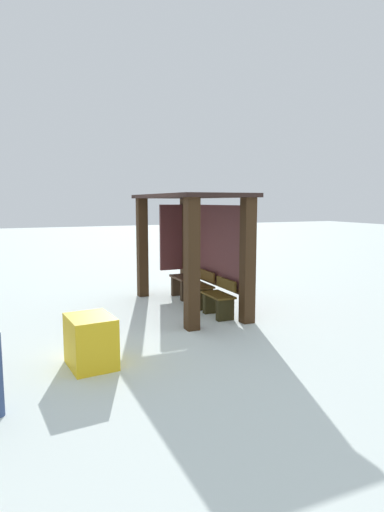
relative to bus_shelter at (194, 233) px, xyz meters
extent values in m
plane|color=white|center=(0.09, -0.16, -1.54)|extent=(60.00, 60.00, 0.00)
cube|color=#372312|center=(-1.34, -0.71, -0.41)|extent=(0.22, 0.22, 2.24)
cube|color=#372312|center=(1.51, -0.71, -0.41)|extent=(0.22, 0.22, 2.24)
cube|color=#372312|center=(-1.34, 0.38, -0.41)|extent=(0.22, 0.22, 2.24)
cube|color=#372312|center=(1.51, 0.38, -0.41)|extent=(0.22, 0.22, 2.24)
cube|color=black|center=(0.09, -0.16, 0.75)|extent=(3.22, 1.45, 0.08)
cube|color=#582B2C|center=(0.09, 0.38, -0.20)|extent=(2.63, 0.08, 1.53)
cube|color=#372312|center=(0.09, 0.36, -1.02)|extent=(2.63, 0.06, 0.08)
cube|color=#582B2C|center=(-1.34, 0.03, -0.20)|extent=(0.08, 0.60, 1.53)
cube|color=#4F3726|center=(-0.78, 0.08, -1.07)|extent=(0.77, 0.40, 0.05)
cube|color=#4F3726|center=(-0.78, 0.26, -0.86)|extent=(0.73, 0.04, 0.20)
cube|color=black|center=(-0.50, 0.08, -1.31)|extent=(0.12, 0.34, 0.44)
cube|color=black|center=(-1.06, 0.08, -1.31)|extent=(0.12, 0.34, 0.44)
cube|color=#533714|center=(0.09, 0.08, -1.09)|extent=(0.77, 0.37, 0.03)
cube|color=#533714|center=(0.09, 0.24, -0.89)|extent=(0.73, 0.04, 0.20)
cube|color=#2C240F|center=(0.37, 0.08, -1.32)|extent=(0.12, 0.32, 0.43)
cube|color=#2C240F|center=(-0.20, 0.08, -1.32)|extent=(0.12, 0.32, 0.43)
cube|color=#563F14|center=(0.95, 0.08, -1.12)|extent=(0.77, 0.38, 0.04)
cube|color=#563F14|center=(0.95, 0.25, -0.92)|extent=(0.73, 0.04, 0.20)
cube|color=black|center=(1.24, 0.08, -1.34)|extent=(0.12, 0.32, 0.40)
cube|color=black|center=(0.67, 0.08, -1.34)|extent=(0.12, 0.32, 0.40)
cube|color=yellow|center=(2.48, -2.58, -1.19)|extent=(0.75, 0.63, 0.68)
camera|label=1|loc=(7.98, -3.51, 0.63)|focal=29.84mm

